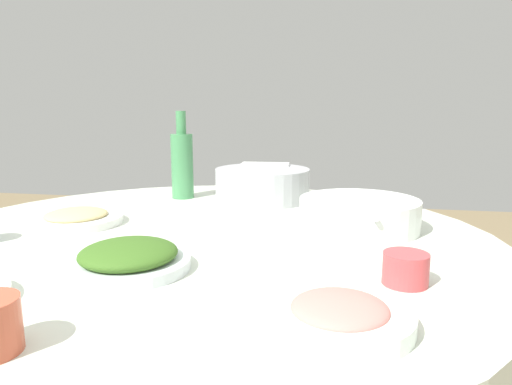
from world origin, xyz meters
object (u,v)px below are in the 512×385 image
Objects in this scene: rice_bowl at (262,184)px; dish_shrimp at (339,315)px; round_dining_table at (199,286)px; green_bottle at (182,163)px; dish_greens at (129,258)px; dish_noodles at (76,218)px; tea_cup_near at (405,269)px; soup_bowl at (359,215)px.

dish_shrimp is at bearing 16.53° from rice_bowl.
green_bottle reaches higher than round_dining_table.
dish_greens is 0.97× the size of dish_noodles.
tea_cup_near is at bearing 70.80° from dish_noodles.
dish_noodles is (0.37, -0.40, -0.04)m from rice_bowl.
green_bottle reaches higher than dish_shrimp.
green_bottle reaches higher than dish_noodles.
soup_bowl reaches higher than round_dining_table.
tea_cup_near reaches higher than dish_shrimp.
dish_greens is 0.38m from dish_noodles.
rice_bowl is at bearing -136.54° from soup_bowl.
dish_shrimp is at bearing -4.83° from soup_bowl.
dish_greens is 0.39m from dish_shrimp.
green_bottle is at bearing -156.51° from round_dining_table.
soup_bowl is at bearing 109.32° from round_dining_table.
round_dining_table is at bearing -70.68° from soup_bowl.
round_dining_table is 4.89× the size of green_bottle.
dish_greens is 0.46m from tea_cup_near.
rice_bowl reaches higher than dish_shrimp.
dish_noodles is 0.78m from tea_cup_near.
rice_bowl is at bearing 132.94° from dish_noodles.
dish_shrimp reaches higher than dish_noodles.
rice_bowl is (-0.41, 0.07, 0.17)m from round_dining_table.
round_dining_table is 0.40m from soup_bowl.
round_dining_table is at bearing -10.20° from rice_bowl.
dish_greens is 0.79× the size of green_bottle.
green_bottle reaches higher than dish_greens.
round_dining_table is at bearing 23.49° from green_bottle.
rice_bowl is at bearing 92.35° from green_bottle.
rice_bowl is 3.95× the size of tea_cup_near.
dish_shrimp is 0.20m from tea_cup_near.
green_bottle is at bearing 157.91° from dish_noodles.
round_dining_table is 0.45m from rice_bowl.
dish_shrimp is (0.37, 0.31, 0.13)m from round_dining_table.
soup_bowl is 0.53m from dish_greens.
tea_cup_near reaches higher than dish_greens.
rice_bowl is at bearing 168.89° from dish_greens.
tea_cup_near is (-0.02, 0.46, 0.00)m from dish_greens.
tea_cup_near is at bearing 63.13° from round_dining_table.
dish_noodles reaches higher than round_dining_table.
green_bottle is (-0.63, -0.12, 0.09)m from dish_greens.
tea_cup_near is (0.61, 0.59, -0.08)m from green_bottle.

